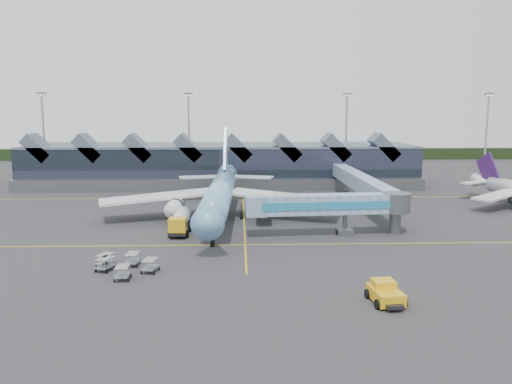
{
  "coord_description": "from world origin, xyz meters",
  "views": [
    {
      "loc": [
        -0.7,
        -71.08,
        17.09
      ],
      "look_at": [
        1.82,
        4.27,
        5.0
      ],
      "focal_mm": 35.0,
      "sensor_mm": 36.0,
      "label": 1
    }
  ],
  "objects_px": {
    "jet_bridge": "(339,205)",
    "pushback_tug": "(385,293)",
    "main_airliner": "(220,192)",
    "fuel_truck": "(181,220)"
  },
  "relations": [
    {
      "from": "main_airliner",
      "to": "fuel_truck",
      "type": "height_order",
      "value": "main_airliner"
    },
    {
      "from": "fuel_truck",
      "to": "pushback_tug",
      "type": "xyz_separation_m",
      "value": [
        21.62,
        -27.72,
        -0.89
      ]
    },
    {
      "from": "jet_bridge",
      "to": "pushback_tug",
      "type": "xyz_separation_m",
      "value": [
        -0.67,
        -25.2,
        -3.38
      ]
    },
    {
      "from": "jet_bridge",
      "to": "pushback_tug",
      "type": "height_order",
      "value": "jet_bridge"
    },
    {
      "from": "main_airliner",
      "to": "jet_bridge",
      "type": "height_order",
      "value": "main_airliner"
    },
    {
      "from": "main_airliner",
      "to": "pushback_tug",
      "type": "xyz_separation_m",
      "value": [
        16.25,
        -36.88,
        -3.41
      ]
    },
    {
      "from": "jet_bridge",
      "to": "fuel_truck",
      "type": "distance_m",
      "value": 22.57
    },
    {
      "from": "fuel_truck",
      "to": "pushback_tug",
      "type": "distance_m",
      "value": 35.16
    },
    {
      "from": "main_airliner",
      "to": "jet_bridge",
      "type": "xyz_separation_m",
      "value": [
        16.92,
        -11.68,
        -0.03
      ]
    },
    {
      "from": "main_airliner",
      "to": "fuel_truck",
      "type": "relative_size",
      "value": 4.82
    }
  ]
}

